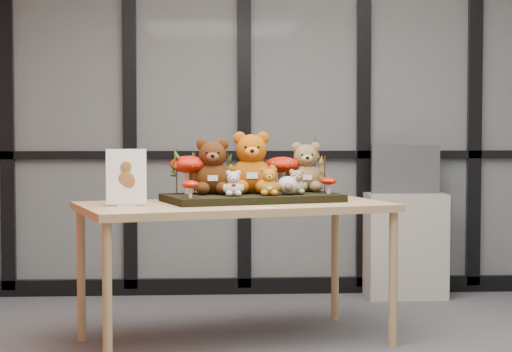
{
  "coord_description": "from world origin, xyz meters",
  "views": [
    {
      "loc": [
        -0.78,
        -4.45,
        1.25
      ],
      "look_at": [
        -0.46,
        0.83,
        0.98
      ],
      "focal_mm": 65.0,
      "sensor_mm": 36.0,
      "label": 1
    }
  ],
  "objects": [
    {
      "name": "mushroom_back_left",
      "position": [
        -0.85,
        1.02,
        0.99
      ],
      "size": [
        0.22,
        0.22,
        0.25
      ],
      "primitive_type": null,
      "color": "#A21305",
      "rests_on": "diorama_tray"
    },
    {
      "name": "sign_holder",
      "position": [
        -1.19,
        0.7,
        0.97
      ],
      "size": [
        0.23,
        0.07,
        0.32
      ],
      "rotation": [
        0.0,
        0.0,
        0.08
      ],
      "color": "silver",
      "rests_on": "display_table"
    },
    {
      "name": "diorama_tray",
      "position": [
        -0.47,
        0.97,
        0.84
      ],
      "size": [
        1.11,
        0.77,
        0.04
      ],
      "primitive_type": "cube",
      "rotation": [
        0.0,
        0.0,
        0.3
      ],
      "color": "black",
      "rests_on": "display_table"
    },
    {
      "name": "sprig_green_far_left",
      "position": [
        -0.92,
        0.97,
        1.0
      ],
      "size": [
        0.05,
        0.05,
        0.27
      ],
      "primitive_type": null,
      "color": "#1A370C",
      "rests_on": "diorama_tray"
    },
    {
      "name": "bear_small_yellow",
      "position": [
        -0.38,
        0.85,
        0.95
      ],
      "size": [
        0.17,
        0.16,
        0.18
      ],
      "primitive_type": null,
      "rotation": [
        0.0,
        0.0,
        0.3
      ],
      "color": "#AA6914",
      "rests_on": "diorama_tray"
    },
    {
      "name": "label_card",
      "position": [
        -0.43,
        0.55,
        0.82
      ],
      "size": [
        0.1,
        0.03,
        0.0
      ],
      "primitive_type": "cube",
      "color": "white",
      "rests_on": "display_table"
    },
    {
      "name": "bear_pooh_yellow",
      "position": [
        -0.47,
        1.05,
        1.06
      ],
      "size": [
        0.38,
        0.36,
        0.4
      ],
      "primitive_type": null,
      "rotation": [
        0.0,
        0.0,
        0.3
      ],
      "color": "#A24B08",
      "rests_on": "diorama_tray"
    },
    {
      "name": "mushroom_back_right",
      "position": [
        -0.28,
        1.16,
        0.98
      ],
      "size": [
        0.21,
        0.21,
        0.24
      ],
      "primitive_type": null,
      "color": "#A21305",
      "rests_on": "diorama_tray"
    },
    {
      "name": "bear_tan_back",
      "position": [
        -0.13,
        1.18,
        1.03
      ],
      "size": [
        0.31,
        0.29,
        0.33
      ],
      "primitive_type": null,
      "rotation": [
        0.0,
        0.0,
        0.3
      ],
      "color": "brown",
      "rests_on": "diorama_tray"
    },
    {
      "name": "mushroom_front_left",
      "position": [
        -0.83,
        0.7,
        0.92
      ],
      "size": [
        0.1,
        0.1,
        0.11
      ],
      "primitive_type": null,
      "color": "#A21305",
      "rests_on": "diorama_tray"
    },
    {
      "name": "plush_cream_hedgehog",
      "position": [
        -0.27,
        0.91,
        0.92
      ],
      "size": [
        0.11,
        0.11,
        0.12
      ],
      "primitive_type": null,
      "rotation": [
        0.0,
        0.0,
        0.3
      ],
      "color": "beige",
      "rests_on": "diorama_tray"
    },
    {
      "name": "bear_white_bow",
      "position": [
        -0.59,
        0.83,
        0.94
      ],
      "size": [
        0.15,
        0.14,
        0.16
      ],
      "primitive_type": null,
      "rotation": [
        0.0,
        0.0,
        0.3
      ],
      "color": "silver",
      "rests_on": "diorama_tray"
    },
    {
      "name": "mushroom_front_right",
      "position": [
        -0.02,
        0.99,
        0.92
      ],
      "size": [
        0.1,
        0.1,
        0.11
      ],
      "primitive_type": null,
      "color": "#A21305",
      "rests_on": "diorama_tray"
    },
    {
      "name": "sprig_dry_far_right",
      "position": [
        -0.07,
        1.21,
        1.03
      ],
      "size": [
        0.05,
        0.05,
        0.33
      ],
      "primitive_type": null,
      "color": "brown",
      "rests_on": "diorama_tray"
    },
    {
      "name": "sprig_green_centre",
      "position": [
        -0.61,
        1.13,
        0.98
      ],
      "size": [
        0.05,
        0.05,
        0.24
      ],
      "primitive_type": null,
      "color": "#1A370C",
      "rests_on": "diorama_tray"
    },
    {
      "name": "sprig_dry_mid_right",
      "position": [
        -0.03,
        1.08,
        0.97
      ],
      "size": [
        0.05,
        0.05,
        0.22
      ],
      "primitive_type": null,
      "color": "brown",
      "rests_on": "diorama_tray"
    },
    {
      "name": "bear_beige_small",
      "position": [
        -0.21,
        0.95,
        0.94
      ],
      "size": [
        0.15,
        0.14,
        0.16
      ],
      "primitive_type": null,
      "rotation": [
        0.0,
        0.0,
        0.3
      ],
      "color": "#8D7A50",
      "rests_on": "diorama_tray"
    },
    {
      "name": "monitor",
      "position": [
        0.73,
        2.28,
        0.95
      ],
      "size": [
        0.5,
        0.05,
        0.36
      ],
      "color": "#484A4F",
      "rests_on": "cabinet"
    },
    {
      "name": "room_shell",
      "position": [
        0.0,
        0.0,
        1.68
      ],
      "size": [
        5.0,
        5.0,
        5.0
      ],
      "color": "#B4B1AA",
      "rests_on": "floor"
    },
    {
      "name": "sprig_green_mid_left",
      "position": [
        -0.81,
        1.06,
        0.99
      ],
      "size": [
        0.05,
        0.05,
        0.25
      ],
      "primitive_type": null,
      "color": "#1A370C",
      "rests_on": "diorama_tray"
    },
    {
      "name": "cabinet",
      "position": [
        0.73,
        2.26,
        0.38
      ],
      "size": [
        0.58,
        0.34,
        0.77
      ],
      "primitive_type": "cube",
      "color": "#A29C91",
      "rests_on": "floor"
    },
    {
      "name": "bear_brown_medium",
      "position": [
        -0.71,
        1.0,
        1.04
      ],
      "size": [
        0.34,
        0.32,
        0.36
      ],
      "primitive_type": null,
      "rotation": [
        0.0,
        0.0,
        0.3
      ],
      "color": "#401D09",
      "rests_on": "diorama_tray"
    },
    {
      "name": "display_table",
      "position": [
        -0.58,
        0.87,
        0.75
      ],
      "size": [
        1.92,
        1.35,
        0.82
      ],
      "rotation": [
        0.0,
        0.0,
        0.3
      ],
      "color": "tan",
      "rests_on": "floor"
    },
    {
      "name": "glass_partition",
      "position": [
        -0.0,
        2.47,
        1.42
      ],
      "size": [
        4.9,
        0.06,
        2.78
      ],
      "color": "#2D383F",
      "rests_on": "floor"
    }
  ]
}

